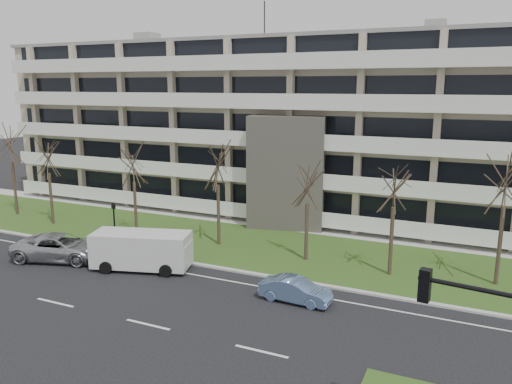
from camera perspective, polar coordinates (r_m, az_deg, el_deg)
The scene contains 17 objects.
ground at distance 25.47m, azimuth -12.24°, elevation -14.59°, with size 160.00×160.00×0.00m, color black.
grass_verge at distance 35.87m, azimuth 0.24°, elevation -6.24°, with size 90.00×10.00×0.06m, color #32551C.
curb at distance 31.63m, azimuth -3.52°, elevation -8.78°, with size 90.00×0.35×0.12m, color #B2B2AD.
sidewalk at distance 40.72m, azimuth 3.42°, elevation -3.99°, with size 90.00×2.00×0.08m, color #B2B2AD.
lane_edge_line at distance 30.43m, azimuth -4.86°, elevation -9.78°, with size 90.00×0.12×0.01m, color white.
apartment_building at distance 45.71m, azimuth 6.63°, elevation 7.38°, with size 60.50×15.10×18.75m.
silver_pickup at distance 35.53m, azimuth -21.42°, elevation -5.90°, with size 2.83×6.15×1.71m, color #ACAFB3.
blue_sedan at distance 27.15m, azimuth 4.53°, elevation -11.11°, with size 1.36×3.89×1.28m, color #7A9BD3.
white_van at distance 32.11m, azimuth -12.83°, elevation -6.20°, with size 6.43×3.84×2.35m.
pedestrian_signal at distance 37.92m, azimuth -15.92°, elevation -2.75°, with size 0.34×0.31×2.99m.
tree_0 at distance 48.27m, azimuth -26.30°, elevation 5.29°, with size 4.26×4.26×8.52m.
tree_1 at distance 43.77m, azimuth -22.76°, elevation 4.14°, with size 3.84×3.84×7.67m.
tree_2 at distance 38.24m, azimuth -13.88°, elevation 3.52°, with size 3.76×3.76×7.51m.
tree_3 at distance 35.04m, azimuth -4.41°, elevation 3.56°, with size 3.95×3.95×7.89m.
tree_4 at distance 32.03m, azimuth 5.91°, elevation 1.25°, with size 3.43×3.43×6.86m.
tree_5 at distance 30.27m, azimuth 15.59°, elevation 1.31°, with size 3.79×3.79×7.58m.
tree_6 at distance 30.85m, azimuth 26.77°, elevation 1.71°, with size 4.15×4.15×8.30m.
Camera 1 is at (13.94, -18.05, 11.34)m, focal length 35.00 mm.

